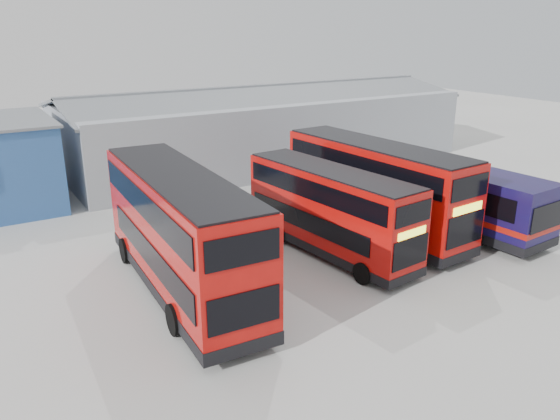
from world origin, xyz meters
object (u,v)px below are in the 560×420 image
at_px(double_decker_left, 181,235).
at_px(double_decker_right, 375,189).
at_px(maintenance_shed, 263,127).
at_px(double_decker_centre, 330,212).
at_px(single_decker_blue, 437,193).

height_order(double_decker_left, double_decker_right, double_decker_left).
bearing_deg(maintenance_shed, double_decker_centre, -110.74).
bearing_deg(double_decker_right, single_decker_blue, -11.02).
distance_m(double_decker_left, double_decker_right, 10.90).
distance_m(double_decker_centre, single_decker_blue, 7.52).
distance_m(double_decker_left, single_decker_blue, 14.88).
relative_size(double_decker_right, single_decker_blue, 0.90).
bearing_deg(double_decker_left, single_decker_blue, -175.00).
bearing_deg(double_decker_centre, double_decker_left, 175.56).
distance_m(double_decker_right, single_decker_blue, 4.09).
xyz_separation_m(maintenance_shed, double_decker_centre, (-6.78, -17.91, -0.58)).
relative_size(double_decker_left, single_decker_blue, 0.94).
bearing_deg(double_decker_centre, double_decker_right, 9.12).
height_order(double_decker_right, single_decker_blue, double_decker_right).
xyz_separation_m(double_decker_left, single_decker_blue, (14.85, 0.53, -0.79)).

